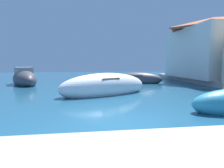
# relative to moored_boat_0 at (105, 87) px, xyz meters

# --- Properties ---
(ground) EXTENTS (80.00, 80.00, 0.00)m
(ground) POSITION_rel_moored_boat_0_xyz_m (-0.18, -6.63, -0.51)
(ground) COLOR #1E5170
(moored_boat_0) EXTENTS (6.69, 4.58, 1.85)m
(moored_boat_0) POSITION_rel_moored_boat_0_xyz_m (0.00, 0.00, 0.00)
(moored_boat_0) COLOR white
(moored_boat_0) RESTS_ON ground
(moored_boat_1) EXTENTS (5.34, 2.86, 1.46)m
(moored_boat_1) POSITION_rel_moored_boat_0_xyz_m (4.13, 6.75, -0.11)
(moored_boat_1) COLOR #3F3F47
(moored_boat_1) RESTS_ON ground
(moored_boat_2) EXTENTS (4.02, 5.76, 2.09)m
(moored_boat_2) POSITION_rel_moored_boat_0_xyz_m (-7.08, 7.15, 0.07)
(moored_boat_2) COLOR #3F3F47
(moored_boat_2) RESTS_ON ground
(waterfront_building_annex) EXTENTS (7.37, 9.79, 6.57)m
(waterfront_building_annex) POSITION_rel_moored_boat_0_xyz_m (12.82, 7.27, 3.33)
(waterfront_building_annex) COLOR white
(waterfront_building_annex) RESTS_ON quay_promenade
(waterfront_building_far) EXTENTS (6.01, 10.41, 6.24)m
(waterfront_building_far) POSITION_rel_moored_boat_0_xyz_m (12.82, 8.45, 3.16)
(waterfront_building_far) COLOR white
(waterfront_building_far) RESTS_ON quay_promenade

